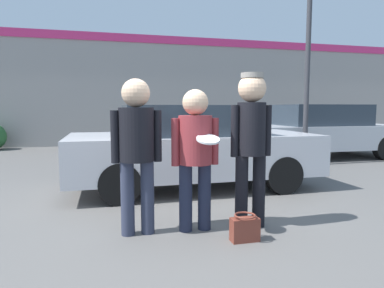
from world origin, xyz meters
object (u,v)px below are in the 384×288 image
at_px(handbag, 245,228).
at_px(street_lamp, 320,30).
at_px(person_left, 137,142).
at_px(person_middle_with_frisbee, 195,147).
at_px(person_right, 251,135).
at_px(parked_car_near, 192,146).
at_px(parked_car_far, 321,131).

bearing_deg(handbag, street_lamp, 48.67).
height_order(person_left, person_middle_with_frisbee, person_left).
relative_size(person_middle_with_frisbee, street_lamp, 0.31).
bearing_deg(street_lamp, person_right, -132.31).
height_order(person_left, handbag, person_left).
height_order(person_middle_with_frisbee, handbag, person_middle_with_frisbee).
height_order(street_lamp, handbag, street_lamp).
height_order(parked_car_near, handbag, parked_car_near).
bearing_deg(person_right, parked_car_near, 93.92).
distance_m(parked_car_far, handbag, 7.05).
distance_m(parked_car_near, parked_car_far, 5.27).
relative_size(person_left, handbag, 5.75).
bearing_deg(handbag, parked_car_near, 88.20).
bearing_deg(person_middle_with_frisbee, person_right, -5.13).
distance_m(person_left, street_lamp, 6.36).
bearing_deg(handbag, person_middle_with_frisbee, 132.94).
bearing_deg(street_lamp, parked_car_far, 50.65).
relative_size(person_left, street_lamp, 0.33).
bearing_deg(street_lamp, parked_car_near, -156.48).
distance_m(parked_car_near, street_lamp, 4.63).
relative_size(person_middle_with_frisbee, handbag, 5.39).
xyz_separation_m(person_middle_with_frisbee, street_lamp, (4.06, 3.68, 2.30)).
bearing_deg(parked_car_near, street_lamp, 23.52).
xyz_separation_m(person_right, parked_car_near, (-0.15, 2.19, -0.36)).
distance_m(parked_car_near, handbag, 2.66).
distance_m(parked_car_far, street_lamp, 2.93).
height_order(person_right, parked_car_far, person_right).
distance_m(street_lamp, handbag, 6.34).
height_order(person_right, handbag, person_right).
xyz_separation_m(street_lamp, handbag, (-3.64, -4.14, -3.13)).
bearing_deg(person_left, handbag, -24.66).
distance_m(person_middle_with_frisbee, street_lamp, 5.95).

